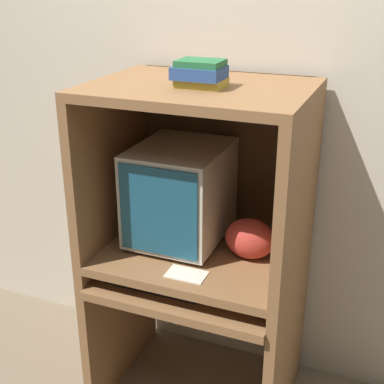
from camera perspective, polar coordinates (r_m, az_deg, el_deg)
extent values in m
cube|color=beige|center=(2.38, 4.21, 9.67)|extent=(6.00, 0.06, 2.60)
cube|color=brown|center=(2.61, -7.53, -12.71)|extent=(0.04, 0.64, 0.66)
cube|color=brown|center=(2.39, 9.92, -16.73)|extent=(0.04, 0.64, 0.66)
cube|color=brown|center=(2.18, -0.77, -10.62)|extent=(0.75, 0.36, 0.04)
cube|color=brown|center=(2.42, -7.98, -5.38)|extent=(0.04, 0.64, 0.10)
cube|color=brown|center=(2.17, 10.58, -8.99)|extent=(0.04, 0.64, 0.10)
cube|color=brown|center=(2.25, 0.77, -6.49)|extent=(0.75, 0.64, 0.04)
cube|color=brown|center=(2.26, -8.51, 3.45)|extent=(0.04, 0.64, 0.69)
cube|color=brown|center=(2.00, 11.38, 0.66)|extent=(0.04, 0.64, 0.69)
cube|color=brown|center=(2.01, 0.87, 10.91)|extent=(0.75, 0.64, 0.04)
cube|color=#48321E|center=(2.37, 3.52, 4.57)|extent=(0.75, 0.01, 0.69)
cylinder|color=beige|center=(2.32, -1.18, -4.73)|extent=(0.20, 0.20, 0.02)
cube|color=beige|center=(2.23, -1.22, 0.01)|extent=(0.36, 0.43, 0.40)
cube|color=navy|center=(2.05, -3.63, -2.16)|extent=(0.33, 0.01, 0.36)
cube|color=black|center=(2.19, -3.89, -9.61)|extent=(0.40, 0.14, 0.02)
cube|color=#333335|center=(2.18, -3.90, -9.32)|extent=(0.37, 0.11, 0.01)
ellipsoid|color=#B7B7B7|center=(2.09, 2.96, -11.13)|extent=(0.07, 0.05, 0.03)
ellipsoid|color=#BC382D|center=(2.16, 6.20, -4.95)|extent=(0.20, 0.15, 0.17)
cube|color=gold|center=(1.96, 1.02, 11.58)|extent=(0.17, 0.13, 0.03)
cube|color=navy|center=(1.94, 0.78, 12.61)|extent=(0.18, 0.14, 0.04)
cube|color=#236638|center=(1.94, 0.92, 13.58)|extent=(0.16, 0.13, 0.02)
cube|color=beige|center=(2.06, -0.59, -8.77)|extent=(0.15, 0.10, 0.00)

